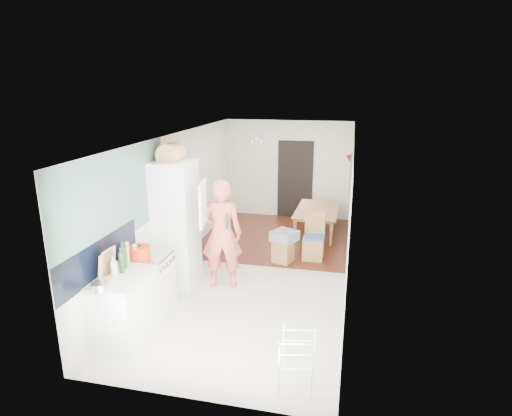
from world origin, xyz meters
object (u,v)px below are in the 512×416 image
at_px(drying_rack, 297,365).
at_px(dining_table, 318,223).
at_px(person, 221,225).
at_px(dining_chair, 314,237).
at_px(stool, 283,251).

bearing_deg(drying_rack, dining_table, 81.71).
height_order(person, dining_chair, person).
relative_size(dining_table, stool, 3.20).
bearing_deg(dining_table, stool, 165.23).
xyz_separation_m(dining_table, dining_chair, (0.03, -1.52, 0.22)).
distance_m(person, dining_table, 3.45).
xyz_separation_m(person, stool, (0.86, 1.24, -0.89)).
bearing_deg(drying_rack, person, 113.18).
bearing_deg(dining_chair, drying_rack, -87.03).
distance_m(dining_table, drying_rack, 5.44).
bearing_deg(person, stool, -138.53).
height_order(dining_table, drying_rack, drying_rack).
distance_m(dining_chair, stool, 0.67).
bearing_deg(drying_rack, dining_chair, 82.15).
relative_size(person, dining_table, 1.54).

